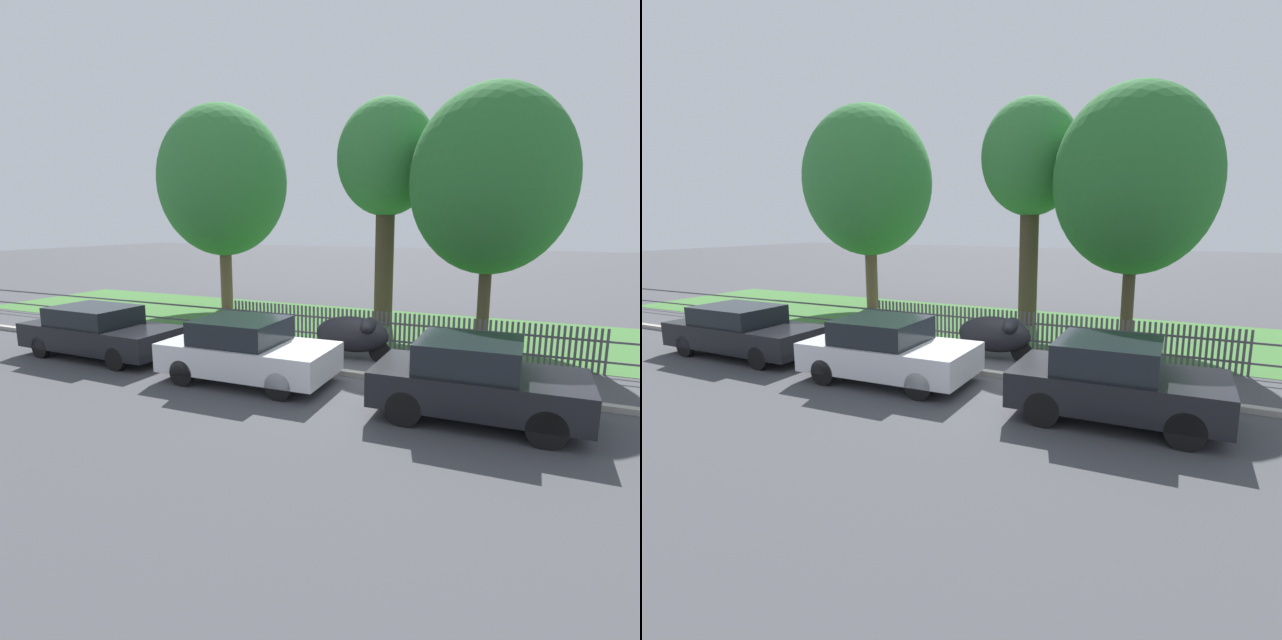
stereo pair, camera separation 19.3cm
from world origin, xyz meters
TOP-DOWN VIEW (x-y plane):
  - ground_plane at (0.00, 0.00)m, footprint 120.00×120.00m
  - kerb_stone at (0.00, 0.10)m, footprint 35.89×0.20m
  - grass_strip at (0.00, 5.85)m, footprint 35.89×6.39m
  - park_fence at (-0.00, 2.66)m, footprint 35.89×0.05m
  - parked_car_silver_hatchback at (-7.02, -1.05)m, footprint 4.44×1.83m
  - parked_car_black_saloon at (-2.26, -1.21)m, footprint 3.91×1.99m
  - parked_car_navy_estate at (2.73, -1.37)m, footprint 3.78×1.96m
  - covered_motorcycle at (-0.72, 1.50)m, footprint 2.04×0.84m
  - tree_nearest_kerb at (-8.39, 6.75)m, footprint 5.14×5.14m
  - tree_behind_motorcycle at (-1.43, 6.26)m, footprint 3.33×3.33m
  - tree_mid_park at (2.10, 4.91)m, footprint 4.61×4.61m

SIDE VIEW (x-z plane):
  - ground_plane at x=0.00m, z-range 0.00..0.00m
  - grass_strip at x=0.00m, z-range 0.00..0.01m
  - kerb_stone at x=0.00m, z-range 0.00..0.12m
  - park_fence at x=0.00m, z-range 0.00..1.12m
  - covered_motorcycle at x=-0.72m, z-range 0.11..1.26m
  - parked_car_silver_hatchback at x=-7.02m, z-range 0.01..1.36m
  - parked_car_black_saloon at x=-2.26m, z-range 0.00..1.43m
  - parked_car_navy_estate at x=2.73m, z-range 0.01..1.49m
  - tree_mid_park at x=2.10m, z-range 1.02..8.37m
  - tree_nearest_kerb at x=-8.39m, z-range 1.09..9.22m
  - tree_behind_motorcycle at x=-1.43m, z-range 1.73..9.32m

